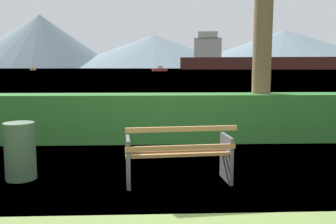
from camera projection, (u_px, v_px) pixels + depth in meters
The scene contains 10 objects.
ground_plane at pixel (178, 182), 5.09m from camera, with size 1400.00×1400.00×0.00m, color olive.
water_surface at pixel (154, 69), 311.21m from camera, with size 620.00×620.00×0.00m, color #6B8EA3.
park_bench at pixel (179, 155), 4.98m from camera, with size 1.56×0.71×0.87m.
hedge_row at pixel (169, 118), 7.88m from camera, with size 11.32×0.83×1.06m, color #2D6B28.
trash_bin at pixel (20, 151), 5.18m from camera, with size 0.44×0.44×0.85m, color #385138.
cargo_ship_large at pixel (244, 59), 257.85m from camera, with size 111.60×35.90×27.20m.
fishing_boat_near at pixel (33, 69), 184.60m from camera, with size 2.71×6.33×2.29m.
sailboat_mid at pixel (265, 69), 183.63m from camera, with size 3.94×5.09×1.39m.
tender_far at pixel (160, 69), 148.32m from camera, with size 6.60×3.35×2.15m.
distant_hills at pixel (174, 47), 583.05m from camera, with size 701.78×358.75×87.07m.
Camera 1 is at (-0.34, -4.91, 1.66)m, focal length 37.50 mm.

